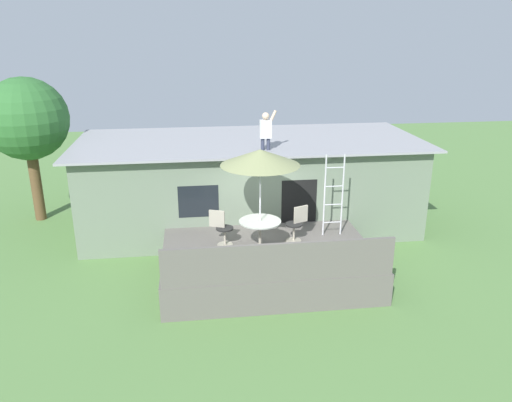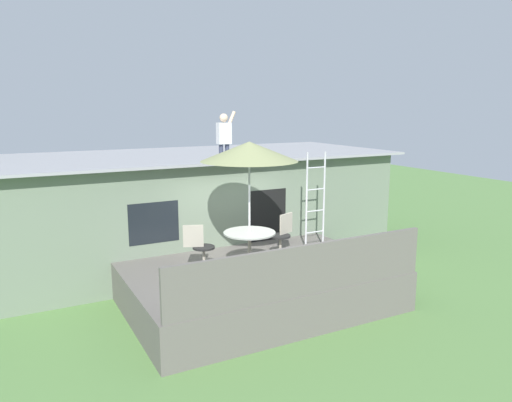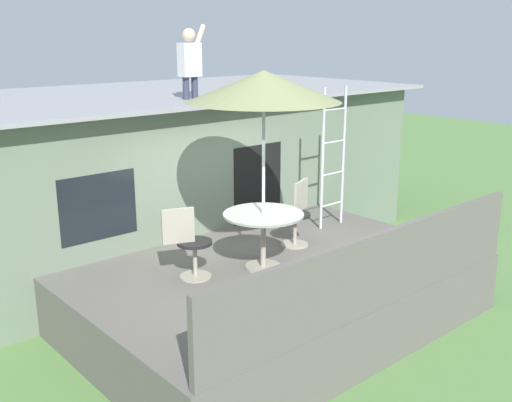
{
  "view_description": "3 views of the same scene",
  "coord_description": "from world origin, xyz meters",
  "px_view_note": "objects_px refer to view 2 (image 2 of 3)",
  "views": [
    {
      "loc": [
        -1.78,
        -11.3,
        6.04
      ],
      "look_at": [
        -0.2,
        0.64,
        1.83
      ],
      "focal_mm": 35.0,
      "sensor_mm": 36.0,
      "label": 1
    },
    {
      "loc": [
        -4.45,
        -8.34,
        3.99
      ],
      "look_at": [
        0.49,
        0.97,
        1.94
      ],
      "focal_mm": 34.01,
      "sensor_mm": 36.0,
      "label": 2
    },
    {
      "loc": [
        -5.08,
        -5.51,
        3.76
      ],
      "look_at": [
        0.43,
        0.82,
        1.42
      ],
      "focal_mm": 42.15,
      "sensor_mm": 36.0,
      "label": 3
    }
  ],
  "objects_px": {
    "patio_table": "(249,240)",
    "patio_chair_left": "(200,248)",
    "patio_umbrella": "(249,152)",
    "person_figure": "(224,133)",
    "step_ladder": "(315,200)",
    "patio_chair_right": "(282,235)"
  },
  "relations": [
    {
      "from": "patio_table",
      "to": "patio_chair_left",
      "type": "relative_size",
      "value": 1.13
    },
    {
      "from": "patio_umbrella",
      "to": "patio_table",
      "type": "bearing_deg",
      "value": -7.13
    },
    {
      "from": "patio_table",
      "to": "person_figure",
      "type": "xyz_separation_m",
      "value": [
        0.47,
        2.2,
        2.01
      ]
    },
    {
      "from": "patio_umbrella",
      "to": "step_ladder",
      "type": "height_order",
      "value": "patio_umbrella"
    },
    {
      "from": "step_ladder",
      "to": "patio_chair_right",
      "type": "distance_m",
      "value": 1.23
    },
    {
      "from": "patio_table",
      "to": "patio_chair_right",
      "type": "relative_size",
      "value": 1.13
    },
    {
      "from": "patio_table",
      "to": "patio_chair_left",
      "type": "bearing_deg",
      "value": 158.99
    },
    {
      "from": "patio_chair_right",
      "to": "step_ladder",
      "type": "bearing_deg",
      "value": 172.99
    },
    {
      "from": "patio_umbrella",
      "to": "person_figure",
      "type": "xyz_separation_m",
      "value": [
        0.47,
        2.2,
        0.25
      ]
    },
    {
      "from": "patio_table",
      "to": "person_figure",
      "type": "bearing_deg",
      "value": 77.97
    },
    {
      "from": "patio_table",
      "to": "step_ladder",
      "type": "relative_size",
      "value": 0.47
    },
    {
      "from": "patio_umbrella",
      "to": "patio_chair_left",
      "type": "relative_size",
      "value": 2.76
    },
    {
      "from": "person_figure",
      "to": "patio_chair_right",
      "type": "distance_m",
      "value": 2.86
    },
    {
      "from": "patio_table",
      "to": "patio_chair_left",
      "type": "height_order",
      "value": "patio_chair_left"
    },
    {
      "from": "patio_table",
      "to": "patio_chair_left",
      "type": "xyz_separation_m",
      "value": [
        -0.92,
        0.35,
        -0.13
      ]
    },
    {
      "from": "patio_table",
      "to": "step_ladder",
      "type": "xyz_separation_m",
      "value": [
        2.02,
        0.64,
        0.51
      ]
    },
    {
      "from": "patio_umbrella",
      "to": "step_ladder",
      "type": "distance_m",
      "value": 2.46
    },
    {
      "from": "patio_umbrella",
      "to": "patio_chair_right",
      "type": "relative_size",
      "value": 2.76
    },
    {
      "from": "patio_table",
      "to": "patio_chair_right",
      "type": "distance_m",
      "value": 1.08
    },
    {
      "from": "patio_chair_right",
      "to": "patio_umbrella",
      "type": "bearing_deg",
      "value": -0.0
    },
    {
      "from": "person_figure",
      "to": "patio_chair_left",
      "type": "xyz_separation_m",
      "value": [
        -1.39,
        -1.85,
        -2.14
      ]
    },
    {
      "from": "person_figure",
      "to": "patio_chair_right",
      "type": "xyz_separation_m",
      "value": [
        0.53,
        -1.82,
        -2.14
      ]
    }
  ]
}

